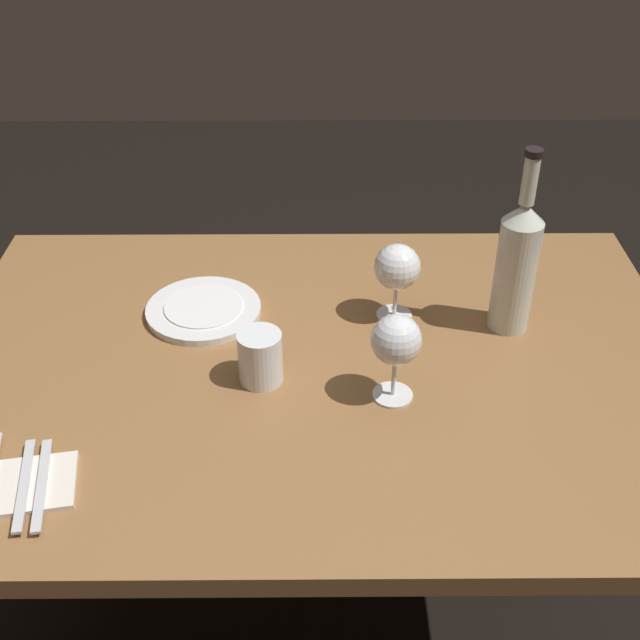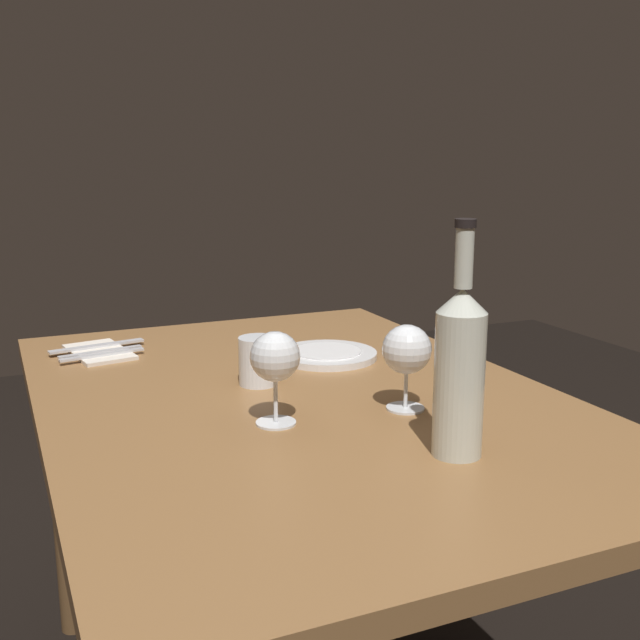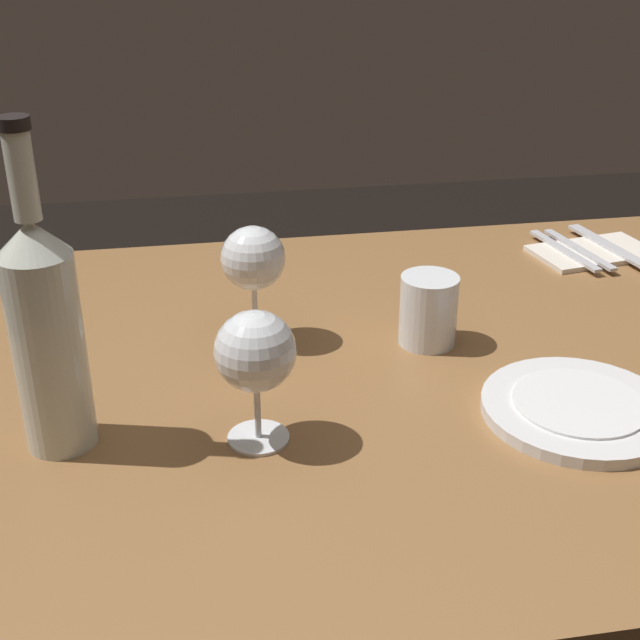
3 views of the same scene
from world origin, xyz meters
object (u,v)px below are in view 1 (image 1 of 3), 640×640
Objects in this scene: fork_inner at (26,484)px; wine_glass_right at (398,342)px; fork_outer at (44,484)px; wine_bottle at (518,263)px; water_tumbler at (262,359)px; folded_napkin at (9,488)px; dinner_plate at (205,310)px; wine_glass_left at (398,268)px.

wine_glass_right is at bearing -159.52° from fork_inner.
fork_inner is 0.02m from fork_outer.
wine_bottle is 0.48m from water_tumbler.
dinner_plate is at bearing -117.57° from folded_napkin.
dinner_plate is (0.36, -0.01, -0.10)m from wine_glass_left.
fork_inner is at bearing 0.00° from fork_outer.
folded_napkin is at bearing 19.64° from wine_glass_right.
folded_napkin is 1.15× the size of fork_inner.
fork_outer is at bearing 67.75° from dinner_plate.
water_tumbler is at bearing 37.75° from wine_glass_left.
wine_bottle is 1.67× the size of folded_napkin.
wine_glass_left is 0.31m from water_tumbler.
water_tumbler is 0.43m from folded_napkin.
wine_glass_right is 0.45× the size of wine_bottle.
folded_napkin is at bearing 26.83° from wine_bottle.
wine_glass_left is 0.69× the size of dinner_plate.
water_tumbler is at bearing -142.66° from fork_inner.
water_tumbler is at bearing 121.03° from dinner_plate.
wine_bottle is at bearing -152.42° from fork_inner.
fork_inner is at bearing 65.03° from dinner_plate.
fork_inner is at bearing 37.52° from wine_glass_left.
wine_glass_right is 0.86× the size of fork_inner.
water_tumbler is at bearing -11.77° from wine_glass_right.
fork_inner is at bearing 20.48° from wine_glass_right.
wine_bottle is 0.89m from folded_napkin.
wine_glass_right reaches higher than fork_inner.
wine_glass_left is 0.23m from wine_glass_right.
fork_inner is (0.56, 0.43, -0.09)m from wine_glass_left.
wine_glass_right is 0.56m from fork_outer.
wine_bottle is 0.57m from dinner_plate.
water_tumbler is (0.44, 0.15, -0.09)m from wine_bottle.
fork_inner and fork_outer have the same top height.
wine_glass_left is 0.69m from fork_outer.
wine_bottle is 1.91× the size of fork_inner.
fork_outer is (0.54, 0.43, -0.09)m from wine_glass_left.
wine_bottle is 1.60× the size of dinner_plate.
dinner_plate is (0.33, -0.24, -0.10)m from wine_glass_right.
fork_inner is at bearing 27.58° from wine_bottle.
water_tumbler reaches higher than dinner_plate.
folded_napkin is at bearing 62.43° from dinner_plate.
water_tumbler reaches higher than fork_outer.
wine_bottle is at bearing 171.22° from wine_glass_left.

